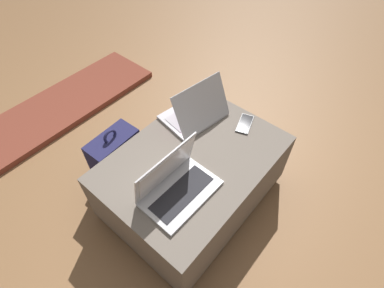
# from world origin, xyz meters

# --- Properties ---
(ground_plane) EXTENTS (14.00, 14.00, 0.00)m
(ground_plane) POSITION_xyz_m (0.00, 0.00, 0.00)
(ground_plane) COLOR olive
(ottoman) EXTENTS (0.94, 0.68, 0.41)m
(ottoman) POSITION_xyz_m (0.00, 0.00, 0.21)
(ottoman) COLOR #3D3832
(ottoman) RESTS_ON ground_plane
(laptop_near) EXTENTS (0.37, 0.23, 0.24)m
(laptop_near) POSITION_xyz_m (-0.20, -0.07, 0.46)
(laptop_near) COLOR silver
(laptop_near) RESTS_ON ottoman
(laptop_far) EXTENTS (0.37, 0.30, 0.25)m
(laptop_far) POSITION_xyz_m (0.23, 0.17, 0.46)
(laptop_far) COLOR #B7B7BC
(laptop_far) RESTS_ON ottoman
(cell_phone) EXTENTS (0.17, 0.12, 0.01)m
(cell_phone) POSITION_xyz_m (0.37, -0.07, 0.41)
(cell_phone) COLOR black
(cell_phone) RESTS_ON ottoman
(backpack) EXTENTS (0.30, 0.20, 0.45)m
(backpack) POSITION_xyz_m (-0.19, 0.45, 0.19)
(backpack) COLOR #23234C
(backpack) RESTS_ON ground_plane
(fireplace_hearth) EXTENTS (1.40, 0.50, 0.04)m
(fireplace_hearth) POSITION_xyz_m (0.00, 1.32, 0.02)
(fireplace_hearth) COLOR brown
(fireplace_hearth) RESTS_ON ground_plane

